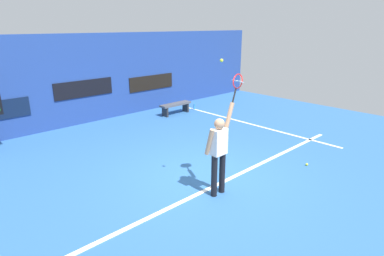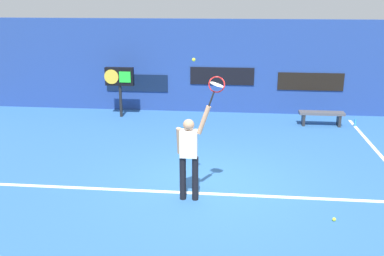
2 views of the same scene
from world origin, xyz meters
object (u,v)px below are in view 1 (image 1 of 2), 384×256
object	(u,v)px
tennis_racket	(237,83)
tennis_ball	(222,60)
spare_ball	(307,164)
tennis_player	(219,150)
water_bottle	(194,107)
court_bench	(176,106)

from	to	relation	value
tennis_racket	tennis_ball	xyz separation A→B (m)	(-0.43, 0.07, 0.48)
spare_ball	tennis_player	bearing A→B (deg)	167.35
water_bottle	spare_ball	size ratio (longest dim) A/B	3.53
tennis_player	tennis_ball	xyz separation A→B (m)	(0.08, 0.07, 1.81)
tennis_ball	water_bottle	distance (m)	7.64
tennis_player	water_bottle	bearing A→B (deg)	50.15
tennis_racket	spare_ball	world-z (taller)	tennis_racket
tennis_ball	spare_ball	distance (m)	3.92
tennis_ball	spare_ball	size ratio (longest dim) A/B	1.00
tennis_racket	tennis_ball	distance (m)	0.64
tennis_player	court_bench	bearing A→B (deg)	57.16
tennis_player	tennis_racket	size ratio (longest dim) A/B	3.15
tennis_racket	tennis_ball	bearing A→B (deg)	170.70
tennis_ball	water_bottle	xyz separation A→B (m)	(4.56, 5.50, -2.71)
tennis_player	tennis_ball	bearing A→B (deg)	38.12
water_bottle	spare_ball	bearing A→B (deg)	-107.03
tennis_player	spare_ball	bearing A→B (deg)	-12.65
court_bench	tennis_ball	bearing A→B (deg)	-122.53
tennis_player	tennis_racket	xyz separation A→B (m)	(0.51, -0.00, 1.34)
water_bottle	court_bench	bearing A→B (deg)	180.00
tennis_player	water_bottle	world-z (taller)	tennis_player
tennis_racket	water_bottle	world-z (taller)	tennis_racket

